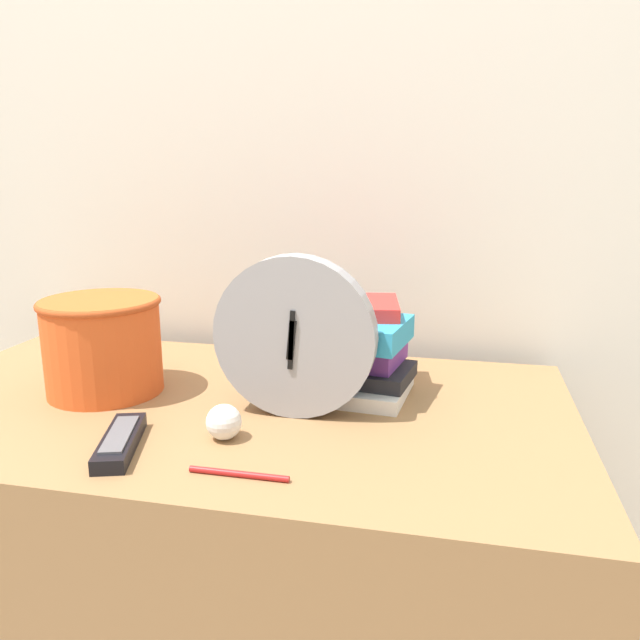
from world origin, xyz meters
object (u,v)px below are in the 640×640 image
object	(u,v)px
tv_remote	(120,441)
crumpled_paper_ball	(224,422)
basket	(103,343)
desk_clock	(295,337)
book_stack	(343,347)
pen	(239,474)

from	to	relation	value
tv_remote	crumpled_paper_ball	bearing A→B (deg)	26.01
basket	tv_remote	world-z (taller)	basket
desk_clock	crumpled_paper_ball	size ratio (longest dim) A/B	4.93
crumpled_paper_ball	book_stack	bearing A→B (deg)	61.24
desk_clock	basket	world-z (taller)	desk_clock
book_stack	crumpled_paper_ball	xyz separation A→B (m)	(-0.13, -0.23, -0.05)
tv_remote	pen	xyz separation A→B (m)	(0.18, -0.04, -0.01)
desk_clock	book_stack	xyz separation A→B (m)	(0.05, 0.12, -0.05)
desk_clock	basket	distance (m)	0.34
crumpled_paper_ball	pen	size ratio (longest dim) A/B	0.39
basket	desk_clock	bearing A→B (deg)	-4.90
book_stack	crumpled_paper_ball	bearing A→B (deg)	-118.76
crumpled_paper_ball	desk_clock	bearing A→B (deg)	55.23
book_stack	basket	world-z (taller)	basket
basket	pen	world-z (taller)	basket
pen	crumpled_paper_ball	bearing A→B (deg)	119.71
desk_clock	basket	xyz separation A→B (m)	(-0.34, 0.03, -0.04)
crumpled_paper_ball	pen	bearing A→B (deg)	-60.29
book_stack	tv_remote	distance (m)	0.39
basket	crumpled_paper_ball	distance (m)	0.30
tv_remote	crumpled_paper_ball	distance (m)	0.14
desk_clock	book_stack	distance (m)	0.14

